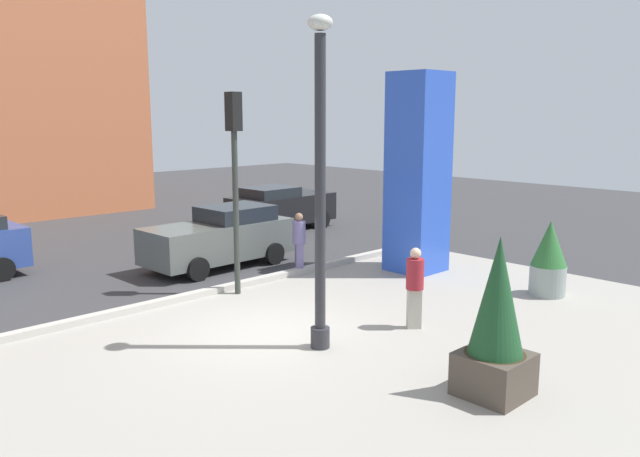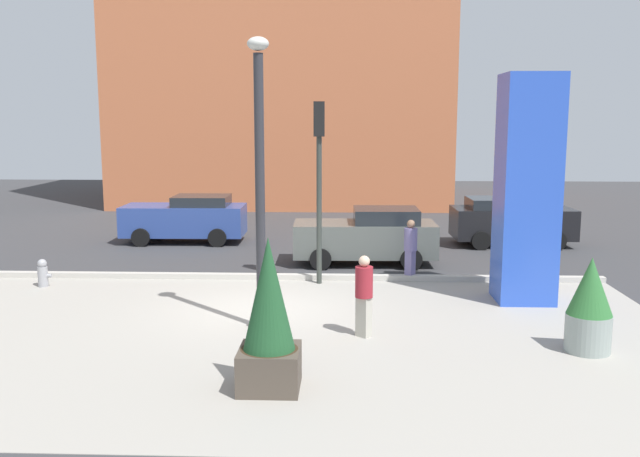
{
  "view_description": "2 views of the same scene",
  "coord_description": "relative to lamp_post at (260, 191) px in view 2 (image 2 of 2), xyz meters",
  "views": [
    {
      "loc": [
        -7.65,
        -9.45,
        4.33
      ],
      "look_at": [
        0.95,
        -0.5,
        2.08
      ],
      "focal_mm": 35.43,
      "sensor_mm": 36.0,
      "label": 1
    },
    {
      "loc": [
        1.97,
        -15.41,
        4.41
      ],
      "look_at": [
        1.42,
        -1.28,
        2.15
      ],
      "focal_mm": 38.66,
      "sensor_mm": 36.0,
      "label": 2
    }
  ],
  "objects": [
    {
      "name": "car_curb_west",
      "position": [
        7.54,
        10.02,
        -2.08
      ],
      "size": [
        4.18,
        2.14,
        1.67
      ],
      "color": "black",
      "rests_on": "ground_plane"
    },
    {
      "name": "curb_strip",
      "position": [
        -0.18,
        4.43,
        -2.86
      ],
      "size": [
        18.0,
        0.24,
        0.16
      ],
      "primitive_type": "cube",
      "color": "#B7B2A8",
      "rests_on": "ground_plane"
    },
    {
      "name": "plaza_pavement",
      "position": [
        -0.18,
        -0.69,
        -2.94
      ],
      "size": [
        18.0,
        10.0,
        0.02
      ],
      "primitive_type": "cube",
      "color": "#9E998E",
      "rests_on": "ground_plane"
    },
    {
      "name": "car_passing_lane",
      "position": [
        -3.97,
        10.16,
        -2.07
      ],
      "size": [
        4.35,
        2.05,
        1.69
      ],
      "color": "#2D4793",
      "rests_on": "ground_plane"
    },
    {
      "name": "ground_plane",
      "position": [
        -0.18,
        5.31,
        -2.94
      ],
      "size": [
        60.0,
        60.0,
        0.0
      ],
      "primitive_type": "plane",
      "color": "#38383A"
    },
    {
      "name": "potted_plant_curbside",
      "position": [
        6.4,
        -1.29,
        -2.02
      ],
      "size": [
        0.86,
        0.86,
        1.84
      ],
      "color": "gray",
      "rests_on": "ground_plane"
    },
    {
      "name": "car_curb_east",
      "position": [
        2.44,
        6.67,
        -2.08
      ],
      "size": [
        4.34,
        2.09,
        1.71
      ],
      "color": "#565B56",
      "rests_on": "ground_plane"
    },
    {
      "name": "lamp_post",
      "position": [
        0.0,
        0.0,
        0.0
      ],
      "size": [
        0.44,
        0.44,
        6.03
      ],
      "color": "#2D2D33",
      "rests_on": "ground_plane"
    },
    {
      "name": "pedestrian_crossing",
      "position": [
        2.15,
        -0.54,
        -1.99
      ],
      "size": [
        0.51,
        0.51,
        1.69
      ],
      "color": "#B2AD9E",
      "rests_on": "ground_plane"
    },
    {
      "name": "potted_plant_by_pillar",
      "position": [
        0.54,
        -3.34,
        -1.76
      ],
      "size": [
        1.0,
        1.0,
        2.54
      ],
      "color": "#4C4238",
      "rests_on": "ground_plane"
    },
    {
      "name": "art_pillar_blue",
      "position": [
        6.11,
        2.47,
        -0.2
      ],
      "size": [
        1.34,
        1.34,
        5.46
      ],
      "primitive_type": "cube",
      "color": "blue",
      "rests_on": "ground_plane"
    },
    {
      "name": "highrise_across_street",
      "position": [
        -1.51,
        25.13,
        6.84
      ],
      "size": [
        16.76,
        13.63,
        19.56
      ],
      "primitive_type": "cube",
      "color": "#C66B42",
      "rests_on": "ground_plane"
    },
    {
      "name": "fire_hydrant",
      "position": [
        -6.23,
        3.37,
        -2.57
      ],
      "size": [
        0.36,
        0.26,
        0.75
      ],
      "color": "#99999E",
      "rests_on": "ground_plane"
    },
    {
      "name": "traffic_light_far_side",
      "position": [
        1.06,
        4.02,
        0.31
      ],
      "size": [
        0.28,
        0.42,
        4.85
      ],
      "color": "#333833",
      "rests_on": "ground_plane"
    },
    {
      "name": "pedestrian_on_sidewalk",
      "position": [
        3.55,
        4.53,
        -2.0
      ],
      "size": [
        0.5,
        0.5,
        1.68
      ],
      "color": "slate",
      "rests_on": "ground_plane"
    }
  ]
}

